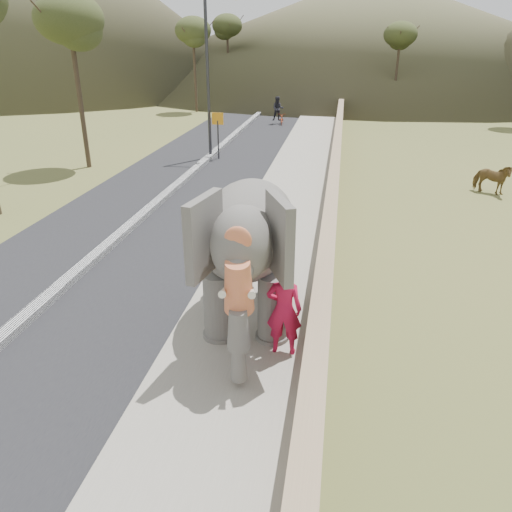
{
  "coord_description": "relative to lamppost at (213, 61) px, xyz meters",
  "views": [
    {
      "loc": [
        1.82,
        -9.85,
        6.01
      ],
      "look_at": [
        0.2,
        -0.26,
        1.7
      ],
      "focal_mm": 35.0,
      "sensor_mm": 36.0,
      "label": 1
    }
  ],
  "objects": [
    {
      "name": "signboard",
      "position": [
        0.19,
        -0.23,
        -3.23
      ],
      "size": [
        0.6,
        0.08,
        2.4
      ],
      "color": "#2D2D33",
      "rests_on": "ground"
    },
    {
      "name": "hill_far",
      "position": [
        9.69,
        54.05,
        2.13
      ],
      "size": [
        80.0,
        80.0,
        14.0
      ],
      "primitive_type": "cone",
      "color": "brown",
      "rests_on": "ground"
    },
    {
      "name": "walkway",
      "position": [
        4.69,
        -5.95,
        -4.8
      ],
      "size": [
        3.0,
        120.0,
        0.15
      ],
      "primitive_type": "cube",
      "color": "#9E9687",
      "rests_on": "ground"
    },
    {
      "name": "motorcyclist",
      "position": [
        1.95,
        11.58,
        -4.05
      ],
      "size": [
        1.13,
        1.61,
        1.98
      ],
      "color": "#952C0D",
      "rests_on": "ground"
    },
    {
      "name": "ground",
      "position": [
        4.69,
        -15.95,
        -4.87
      ],
      "size": [
        160.0,
        160.0,
        0.0
      ],
      "primitive_type": "plane",
      "color": "olive",
      "rests_on": "ground"
    },
    {
      "name": "road",
      "position": [
        -0.31,
        -5.95,
        -4.86
      ],
      "size": [
        7.0,
        120.0,
        0.03
      ],
      "primitive_type": "cube",
      "color": "black",
      "rests_on": "ground"
    },
    {
      "name": "elephant_and_man",
      "position": [
        4.71,
        -15.99,
        -3.11
      ],
      "size": [
        2.71,
        4.69,
        3.24
      ],
      "color": "slate",
      "rests_on": "ground"
    },
    {
      "name": "median",
      "position": [
        -0.31,
        -5.95,
        -4.76
      ],
      "size": [
        0.35,
        120.0,
        0.22
      ],
      "primitive_type": "cube",
      "color": "black",
      "rests_on": "ground"
    },
    {
      "name": "parapet",
      "position": [
        6.34,
        -5.95,
        -4.32
      ],
      "size": [
        0.3,
        120.0,
        1.1
      ],
      "primitive_type": "cube",
      "color": "tan",
      "rests_on": "ground"
    },
    {
      "name": "lamppost",
      "position": [
        0.0,
        0.0,
        0.0
      ],
      "size": [
        1.76,
        0.36,
        8.0
      ],
      "color": "#28292D",
      "rests_on": "ground"
    },
    {
      "name": "cow",
      "position": [
        12.71,
        -4.5,
        -4.24
      ],
      "size": [
        1.64,
        1.32,
        1.27
      ],
      "primitive_type": "imported",
      "rotation": [
        0.0,
        0.0,
        1.06
      ],
      "color": "brown",
      "rests_on": "ground"
    },
    {
      "name": "trees",
      "position": [
        7.12,
        11.47,
        -0.94
      ],
      "size": [
        48.35,
        44.88,
        8.56
      ],
      "color": "#473828",
      "rests_on": "ground"
    }
  ]
}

